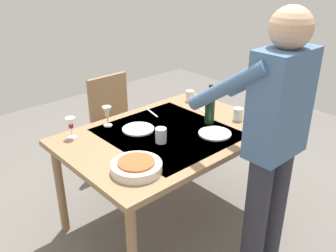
{
  "coord_description": "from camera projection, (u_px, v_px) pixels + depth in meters",
  "views": [
    {
      "loc": [
        1.56,
        1.73,
        1.9
      ],
      "look_at": [
        0.0,
        0.0,
        0.81
      ],
      "focal_mm": 39.22,
      "sensor_mm": 36.0,
      "label": 1
    }
  ],
  "objects": [
    {
      "name": "water_cup_near_left",
      "position": [
        238.0,
        114.0,
        2.77
      ],
      "size": [
        0.07,
        0.07,
        0.1
      ],
      "primitive_type": "cylinder",
      "color": "silver",
      "rests_on": "dining_table"
    },
    {
      "name": "wine_glass_left",
      "position": [
        71.0,
        124.0,
        2.48
      ],
      "size": [
        0.07,
        0.07,
        0.15
      ],
      "color": "white",
      "rests_on": "dining_table"
    },
    {
      "name": "wine_bottle",
      "position": [
        210.0,
        109.0,
        2.7
      ],
      "size": [
        0.07,
        0.07,
        0.3
      ],
      "color": "black",
      "rests_on": "dining_table"
    },
    {
      "name": "ground_plane",
      "position": [
        168.0,
        218.0,
        2.92
      ],
      "size": [
        6.0,
        6.0,
        0.0
      ],
      "primitive_type": "plane",
      "color": "#66605B"
    },
    {
      "name": "serving_bowl_pasta",
      "position": [
        136.0,
        166.0,
        2.12
      ],
      "size": [
        0.3,
        0.3,
        0.07
      ],
      "color": "silver",
      "rests_on": "dining_table"
    },
    {
      "name": "dining_table",
      "position": [
        168.0,
        142.0,
        2.63
      ],
      "size": [
        1.46,
        1.0,
        0.76
      ],
      "color": "#93704C",
      "rests_on": "ground_plane"
    },
    {
      "name": "chair_near",
      "position": [
        116.0,
        119.0,
        3.38
      ],
      "size": [
        0.4,
        0.4,
        0.91
      ],
      "color": "brown",
      "rests_on": "ground_plane"
    },
    {
      "name": "dinner_plate_near",
      "position": [
        215.0,
        133.0,
        2.57
      ],
      "size": [
        0.23,
        0.23,
        0.01
      ],
      "primitive_type": "cylinder",
      "color": "silver",
      "rests_on": "dining_table"
    },
    {
      "name": "water_cup_near_right",
      "position": [
        161.0,
        135.0,
        2.44
      ],
      "size": [
        0.08,
        0.08,
        0.1
      ],
      "primitive_type": "cylinder",
      "color": "silver",
      "rests_on": "dining_table"
    },
    {
      "name": "water_cup_far_left",
      "position": [
        190.0,
        96.0,
        3.13
      ],
      "size": [
        0.07,
        0.07,
        0.09
      ],
      "primitive_type": "cylinder",
      "color": "silver",
      "rests_on": "dining_table"
    },
    {
      "name": "table_knife",
      "position": [
        152.0,
        112.0,
        2.92
      ],
      "size": [
        0.06,
        0.2,
        0.0
      ],
      "primitive_type": "cube",
      "rotation": [
        0.0,
        0.0,
        -0.24
      ],
      "color": "silver",
      "rests_on": "dining_table"
    },
    {
      "name": "table_fork",
      "position": [
        205.0,
        112.0,
        2.93
      ],
      "size": [
        0.06,
        0.18,
        0.0
      ],
      "primitive_type": "cube",
      "rotation": [
        0.0,
        0.0,
        -0.26
      ],
      "color": "silver",
      "rests_on": "dining_table"
    },
    {
      "name": "dinner_plate_far",
      "position": [
        138.0,
        129.0,
        2.63
      ],
      "size": [
        0.23,
        0.23,
        0.01
      ],
      "primitive_type": "cylinder",
      "color": "silver",
      "rests_on": "dining_table"
    },
    {
      "name": "wine_glass_right",
      "position": [
        107.0,
        113.0,
        2.66
      ],
      "size": [
        0.07,
        0.07,
        0.15
      ],
      "color": "white",
      "rests_on": "dining_table"
    },
    {
      "name": "person_server",
      "position": [
        273.0,
        139.0,
        2.06
      ],
      "size": [
        0.42,
        0.61,
        1.69
      ],
      "color": "#2D2D38",
      "rests_on": "ground_plane"
    }
  ]
}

